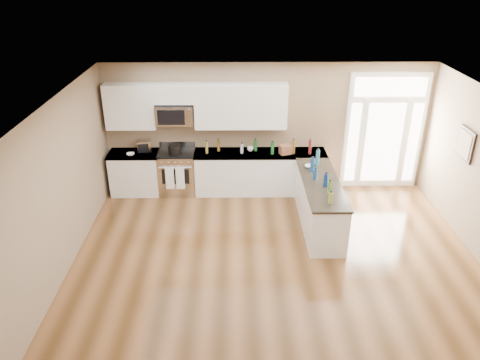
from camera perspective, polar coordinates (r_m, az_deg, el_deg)
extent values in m
plane|color=#4A2E14|center=(7.42, 5.02, -14.48)|extent=(8.00, 8.00, 0.00)
plane|color=#897257|center=(10.23, 3.30, 6.45)|extent=(7.00, 0.00, 7.00)
plane|color=#897257|center=(7.14, -23.80, -4.91)|extent=(0.00, 8.00, 8.00)
plane|color=white|center=(6.00, 6.05, 6.36)|extent=(8.00, 8.00, 0.00)
cube|color=white|center=(10.50, -12.55, 0.79)|extent=(1.06, 0.62, 0.90)
cube|color=black|center=(10.67, -12.34, -1.16)|extent=(1.02, 0.52, 0.10)
cube|color=black|center=(10.32, -12.80, 3.15)|extent=(1.10, 0.66, 0.04)
cube|color=white|center=(10.29, 2.41, 0.88)|extent=(2.81, 0.62, 0.90)
cube|color=black|center=(10.46, 2.37, -1.11)|extent=(2.77, 0.52, 0.10)
cube|color=black|center=(10.10, 2.46, 3.30)|extent=(2.85, 0.66, 0.04)
cube|color=white|center=(9.13, 9.66, -2.95)|extent=(0.65, 2.28, 0.90)
cube|color=black|center=(9.32, 9.48, -5.10)|extent=(0.61, 2.18, 0.10)
cube|color=black|center=(8.91, 9.88, -0.30)|extent=(0.69, 2.32, 0.04)
cube|color=white|center=(10.12, -13.25, 8.72)|extent=(1.04, 0.33, 0.95)
cube|color=white|center=(9.88, 0.10, 9.00)|extent=(1.94, 0.33, 0.95)
cube|color=white|center=(9.89, -8.06, 10.41)|extent=(0.82, 0.33, 0.40)
cube|color=silver|center=(9.98, -7.93, 7.93)|extent=(0.78, 0.40, 0.42)
cube|color=black|center=(9.79, -8.42, 7.55)|extent=(0.56, 0.01, 0.32)
cube|color=white|center=(10.70, 17.12, 5.65)|extent=(1.70, 0.08, 2.60)
cube|color=white|center=(10.74, 17.02, 4.31)|extent=(0.78, 0.02, 1.80)
cube|color=white|center=(10.56, 13.60, 4.36)|extent=(0.22, 0.02, 1.80)
cube|color=white|center=(10.96, 20.32, 4.24)|extent=(0.22, 0.02, 1.80)
cube|color=white|center=(10.37, 17.92, 10.73)|extent=(1.50, 0.02, 0.40)
cube|color=black|center=(9.38, 25.80, 3.98)|extent=(0.04, 0.58, 0.58)
cube|color=brown|center=(9.37, 25.66, 3.98)|extent=(0.01, 0.46, 0.46)
cube|color=silver|center=(10.35, -7.64, 0.87)|extent=(0.78, 0.64, 0.92)
cube|color=black|center=(10.16, -7.79, 3.30)|extent=(0.78, 0.60, 0.03)
cube|color=silver|center=(10.41, -7.63, 4.32)|extent=(0.78, 0.04, 0.14)
cube|color=black|center=(10.03, -7.86, 0.40)|extent=(0.58, 0.01, 0.34)
cylinder|color=silver|center=(9.92, -7.95, 1.49)|extent=(0.70, 0.02, 0.02)
cube|color=white|center=(10.02, -8.55, 0.21)|extent=(0.18, 0.02, 0.50)
cube|color=white|center=(10.00, -7.31, 0.21)|extent=(0.18, 0.02, 0.50)
cylinder|color=black|center=(10.03, -7.93, 3.76)|extent=(0.35, 0.35, 0.22)
cube|color=silver|center=(10.30, -11.61, 4.09)|extent=(0.33, 0.28, 0.25)
cube|color=brown|center=(10.01, 5.56, 3.73)|extent=(0.29, 0.25, 0.20)
imported|color=white|center=(10.19, -13.20, 3.07)|extent=(0.20, 0.20, 0.04)
imported|color=white|center=(9.44, 8.37, 1.67)|extent=(0.20, 0.20, 0.05)
imported|color=white|center=(10.13, 1.25, 3.81)|extent=(0.14, 0.14, 0.10)
cylinder|color=#19591E|center=(9.97, 3.97, 3.88)|extent=(0.07, 0.07, 0.26)
cylinder|color=navy|center=(9.24, 8.80, 1.84)|extent=(0.08, 0.08, 0.28)
cylinder|color=brown|center=(10.12, -2.63, 4.22)|extent=(0.06, 0.06, 0.25)
cylinder|color=olive|center=(10.02, -4.08, 3.98)|extent=(0.06, 0.06, 0.26)
cylinder|color=#26727F|center=(9.52, 9.44, 2.69)|extent=(0.07, 0.07, 0.32)
cylinder|color=#591919|center=(10.05, 8.54, 4.00)|extent=(0.06, 0.06, 0.31)
cylinder|color=#B2B2B7|center=(10.00, 0.22, 3.86)|extent=(0.06, 0.06, 0.21)
cylinder|color=navy|center=(8.69, 10.42, -0.01)|extent=(0.08, 0.08, 0.24)
cylinder|color=#3F7226|center=(8.38, 10.85, -0.98)|extent=(0.07, 0.07, 0.27)
cylinder|color=#19591E|center=(10.13, 1.91, 4.24)|extent=(0.07, 0.07, 0.24)
cylinder|color=navy|center=(8.94, 9.16, 0.70)|extent=(0.07, 0.07, 0.20)
cylinder|color=brown|center=(10.03, 6.53, 4.03)|extent=(0.07, 0.07, 0.30)
cylinder|color=olive|center=(8.12, 10.98, -2.14)|extent=(0.08, 0.08, 0.20)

